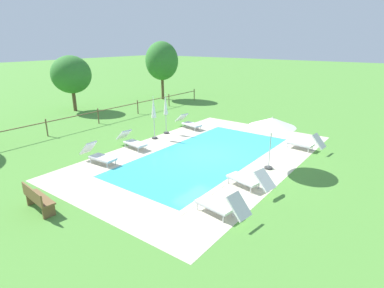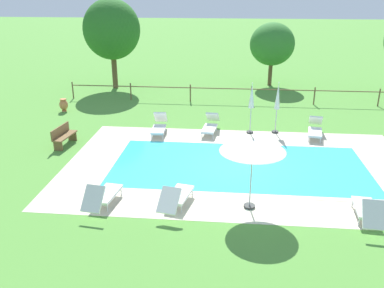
# 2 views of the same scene
# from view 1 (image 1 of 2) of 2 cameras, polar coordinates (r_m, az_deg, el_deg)

# --- Properties ---
(ground_plane) EXTENTS (160.00, 160.00, 0.00)m
(ground_plane) POSITION_cam_1_polar(r_m,az_deg,el_deg) (15.44, 2.38, -2.08)
(ground_plane) COLOR #518E38
(pool_deck_paving) EXTENTS (13.56, 8.37, 0.01)m
(pool_deck_paving) POSITION_cam_1_polar(r_m,az_deg,el_deg) (15.44, 2.38, -2.07)
(pool_deck_paving) COLOR beige
(pool_deck_paving) RESTS_ON ground
(swimming_pool_water) EXTENTS (9.81, 4.62, 0.01)m
(swimming_pool_water) POSITION_cam_1_polar(r_m,az_deg,el_deg) (15.44, 2.38, -2.07)
(swimming_pool_water) COLOR #38C6D1
(swimming_pool_water) RESTS_ON ground
(pool_coping_rim) EXTENTS (10.29, 5.10, 0.01)m
(pool_coping_rim) POSITION_cam_1_polar(r_m,az_deg,el_deg) (15.44, 2.38, -2.05)
(pool_coping_rim) COLOR beige
(pool_coping_rim) RESTS_ON ground
(sun_lounger_north_near_steps) EXTENTS (0.71, 1.94, 0.95)m
(sun_lounger_north_near_steps) POSITION_cam_1_polar(r_m,az_deg,el_deg) (14.99, -16.73, -1.94)
(sun_lounger_north_near_steps) COLOR white
(sun_lounger_north_near_steps) RESTS_ON ground
(sun_lounger_north_mid) EXTENTS (0.77, 1.93, 0.96)m
(sun_lounger_north_mid) POSITION_cam_1_polar(r_m,az_deg,el_deg) (17.06, 20.03, 0.18)
(sun_lounger_north_mid) COLOR white
(sun_lounger_north_mid) RESTS_ON ground
(sun_lounger_north_far) EXTENTS (0.81, 2.01, 0.89)m
(sun_lounger_north_far) POSITION_cam_1_polar(r_m,az_deg,el_deg) (16.70, -10.93, 0.56)
(sun_lounger_north_far) COLOR white
(sun_lounger_north_far) RESTS_ON ground
(sun_lounger_north_end) EXTENTS (0.84, 1.96, 0.96)m
(sun_lounger_north_end) POSITION_cam_1_polar(r_m,az_deg,el_deg) (10.20, 5.42, -11.11)
(sun_lounger_north_end) COLOR white
(sun_lounger_north_end) RESTS_ON ground
(sun_lounger_south_near_corner) EXTENTS (0.94, 2.04, 0.88)m
(sun_lounger_south_near_corner) POSITION_cam_1_polar(r_m,az_deg,el_deg) (20.14, -0.60, 3.96)
(sun_lounger_south_near_corner) COLOR white
(sun_lounger_south_near_corner) RESTS_ON ground
(sun_lounger_south_mid) EXTENTS (0.98, 2.02, 0.91)m
(sun_lounger_south_mid) POSITION_cam_1_polar(r_m,az_deg,el_deg) (12.12, 10.46, -6.40)
(sun_lounger_south_mid) COLOR white
(sun_lounger_south_mid) RESTS_ON ground
(patio_umbrella_open_foreground) EXTENTS (2.01, 2.01, 2.36)m
(patio_umbrella_open_foreground) POSITION_cam_1_polar(r_m,az_deg,el_deg) (13.62, 14.44, 3.82)
(patio_umbrella_open_foreground) COLOR #383838
(patio_umbrella_open_foreground) RESTS_ON ground
(patio_umbrella_closed_row_west) EXTENTS (0.32, 0.32, 2.45)m
(patio_umbrella_closed_row_west) POSITION_cam_1_polar(r_m,az_deg,el_deg) (17.75, -7.03, 6.09)
(patio_umbrella_closed_row_west) COLOR #383838
(patio_umbrella_closed_row_west) RESTS_ON ground
(patio_umbrella_closed_row_mid_west) EXTENTS (0.32, 0.32, 2.46)m
(patio_umbrella_closed_row_mid_west) POSITION_cam_1_polar(r_m,az_deg,el_deg) (18.74, -4.85, 6.71)
(patio_umbrella_closed_row_mid_west) COLOR #383838
(patio_umbrella_closed_row_mid_west) RESTS_ON ground
(wooden_bench_lawn_side) EXTENTS (0.61, 1.54, 0.87)m
(wooden_bench_lawn_side) POSITION_cam_1_polar(r_m,az_deg,el_deg) (11.60, -26.43, -8.87)
(wooden_bench_lawn_side) COLOR brown
(wooden_bench_lawn_side) RESTS_ON ground
(perimeter_fence) EXTENTS (22.19, 0.08, 1.05)m
(perimeter_fence) POSITION_cam_1_polar(r_m,az_deg,el_deg) (22.14, -16.80, 5.36)
(perimeter_fence) COLOR brown
(perimeter_fence) RESTS_ON ground
(tree_west_mid) EXTENTS (3.05, 3.05, 4.32)m
(tree_west_mid) POSITION_cam_1_polar(r_m,az_deg,el_deg) (26.64, -21.20, 11.74)
(tree_west_mid) COLOR brown
(tree_west_mid) RESTS_ON ground
(tree_centre) EXTENTS (3.05, 3.05, 5.35)m
(tree_centre) POSITION_cam_1_polar(r_m,az_deg,el_deg) (30.22, -5.54, 14.86)
(tree_centre) COLOR brown
(tree_centre) RESTS_ON ground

